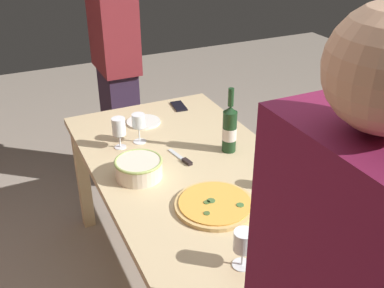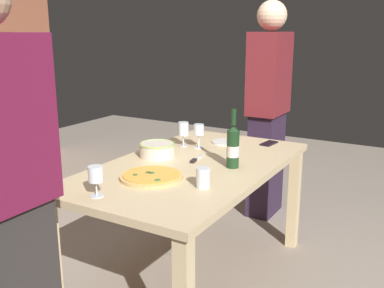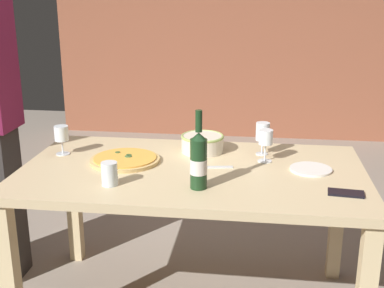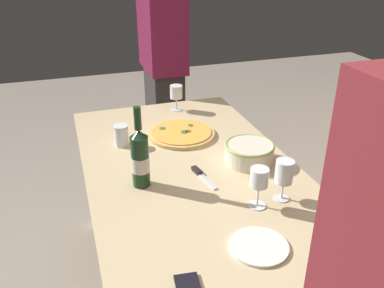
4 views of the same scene
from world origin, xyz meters
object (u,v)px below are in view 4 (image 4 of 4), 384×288
object	(u,v)px
wine_bottle	(140,157)
wine_glass_near_pizza	(176,93)
wine_glass_far_left	(284,174)
serving_bowl	(249,152)
wine_glass_by_bottle	(259,180)
pizza_knife	(201,175)
person_guest_left	(163,64)
pizza	(181,133)
dining_table	(192,187)
side_plate	(259,246)
cup_amber	(121,135)

from	to	relation	value
wine_bottle	wine_glass_near_pizza	size ratio (longest dim) A/B	2.28
wine_glass_far_left	serving_bowl	bearing A→B (deg)	179.19
wine_glass_by_bottle	pizza_knife	world-z (taller)	wine_glass_by_bottle
pizza_knife	person_guest_left	distance (m)	1.24
pizza	wine_glass_by_bottle	world-z (taller)	wine_glass_by_bottle
wine_glass_by_bottle	pizza_knife	xyz separation A→B (m)	(-0.27, -0.13, -0.11)
dining_table	serving_bowl	bearing A→B (deg)	85.70
pizza_knife	person_guest_left	size ratio (longest dim) A/B	0.11
dining_table	serving_bowl	xyz separation A→B (m)	(0.02, 0.26, 0.14)
side_plate	wine_bottle	bearing A→B (deg)	-150.05
wine_bottle	person_guest_left	world-z (taller)	person_guest_left
cup_amber	wine_glass_near_pizza	bearing A→B (deg)	133.39
person_guest_left	side_plate	bearing A→B (deg)	4.33
wine_glass_by_bottle	wine_glass_near_pizza	bearing A→B (deg)	-178.86
side_plate	wine_glass_near_pizza	bearing A→B (deg)	176.44
wine_glass_by_bottle	side_plate	xyz separation A→B (m)	(0.21, -0.10, -0.11)
serving_bowl	cup_amber	world-z (taller)	cup_amber
dining_table	wine_glass_near_pizza	size ratio (longest dim) A/B	10.86
wine_glass_by_bottle	person_guest_left	bearing A→B (deg)	178.99
serving_bowl	pizza	bearing A→B (deg)	-149.61
serving_bowl	cup_amber	distance (m)	0.61
wine_bottle	side_plate	bearing A→B (deg)	29.95
wine_glass_far_left	side_plate	distance (m)	0.32
wine_bottle	side_plate	size ratio (longest dim) A/B	1.74
dining_table	wine_glass_far_left	world-z (taller)	wine_glass_far_left
side_plate	person_guest_left	distance (m)	1.71
person_guest_left	dining_table	bearing A→B (deg)	0.00
serving_bowl	wine_glass_by_bottle	world-z (taller)	wine_glass_by_bottle
serving_bowl	wine_bottle	distance (m)	0.50
wine_glass_far_left	side_plate	xyz separation A→B (m)	(0.23, -0.21, -0.11)
side_plate	serving_bowl	bearing A→B (deg)	158.26
cup_amber	pizza_knife	distance (m)	0.48
pizza	wine_glass_far_left	size ratio (longest dim) A/B	2.04
dining_table	wine_glass_by_bottle	bearing A→B (deg)	23.31
person_guest_left	wine_glass_by_bottle	bearing A→B (deg)	7.44
wine_bottle	wine_glass_near_pizza	xyz separation A→B (m)	(-0.73, 0.36, -0.02)
cup_amber	pizza_knife	world-z (taller)	cup_amber
side_plate	pizza_knife	world-z (taller)	pizza_knife
dining_table	pizza	distance (m)	0.35
dining_table	side_plate	world-z (taller)	side_plate
wine_bottle	pizza_knife	bearing A→B (deg)	87.37
cup_amber	pizza_knife	bearing A→B (deg)	34.38
dining_table	wine_glass_far_left	xyz separation A→B (m)	(0.32, 0.26, 0.20)
wine_glass_by_bottle	wine_glass_far_left	bearing A→B (deg)	97.45
side_plate	person_guest_left	size ratio (longest dim) A/B	0.11
wine_bottle	wine_glass_by_bottle	bearing A→B (deg)	53.65
cup_amber	side_plate	bearing A→B (deg)	19.03
serving_bowl	side_plate	xyz separation A→B (m)	(0.53, -0.21, -0.04)
cup_amber	side_plate	size ratio (longest dim) A/B	0.53
cup_amber	serving_bowl	bearing A→B (deg)	56.30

